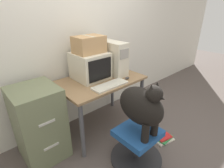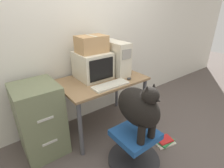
# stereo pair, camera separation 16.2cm
# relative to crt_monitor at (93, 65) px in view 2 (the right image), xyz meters

# --- Properties ---
(ground_plane) EXTENTS (12.00, 12.00, 0.00)m
(ground_plane) POSITION_rel_crt_monitor_xyz_m (0.06, -0.48, -0.94)
(ground_plane) COLOR #564C47
(wall_back) EXTENTS (8.00, 0.05, 2.60)m
(wall_back) POSITION_rel_crt_monitor_xyz_m (0.06, 0.31, 0.36)
(wall_back) COLOR silver
(wall_back) RESTS_ON ground_plane
(desk) EXTENTS (1.13, 0.73, 0.77)m
(desk) POSITION_rel_crt_monitor_xyz_m (0.06, -0.12, -0.28)
(desk) COLOR olive
(desk) RESTS_ON ground_plane
(crt_monitor) EXTENTS (0.42, 0.43, 0.35)m
(crt_monitor) POSITION_rel_crt_monitor_xyz_m (0.00, 0.00, 0.00)
(crt_monitor) COLOR beige
(crt_monitor) RESTS_ON desk
(pc_tower) EXTENTS (0.20, 0.51, 0.46)m
(pc_tower) POSITION_rel_crt_monitor_xyz_m (0.33, -0.04, 0.06)
(pc_tower) COLOR beige
(pc_tower) RESTS_ON desk
(keyboard) EXTENTS (0.47, 0.17, 0.03)m
(keyboard) POSITION_rel_crt_monitor_xyz_m (0.02, -0.37, -0.16)
(keyboard) COLOR beige
(keyboard) RESTS_ON desk
(computer_mouse) EXTENTS (0.07, 0.04, 0.03)m
(computer_mouse) POSITION_rel_crt_monitor_xyz_m (0.34, -0.36, -0.16)
(computer_mouse) COLOR #333333
(computer_mouse) RESTS_ON desk
(office_chair) EXTENTS (0.60, 0.60, 0.42)m
(office_chair) POSITION_rel_crt_monitor_xyz_m (-0.03, -0.88, -0.74)
(office_chair) COLOR #262628
(office_chair) RESTS_ON ground_plane
(dog) EXTENTS (0.28, 0.52, 0.62)m
(dog) POSITION_rel_crt_monitor_xyz_m (-0.03, -0.91, -0.19)
(dog) COLOR black
(dog) RESTS_ON office_chair
(filing_cabinet) EXTENTS (0.47, 0.53, 0.89)m
(filing_cabinet) POSITION_rel_crt_monitor_xyz_m (-0.79, -0.06, -0.50)
(filing_cabinet) COLOR #6B7251
(filing_cabinet) RESTS_ON ground_plane
(cardboard_box) EXTENTS (0.37, 0.26, 0.21)m
(cardboard_box) POSITION_rel_crt_monitor_xyz_m (0.00, 0.00, 0.28)
(cardboard_box) COLOR tan
(cardboard_box) RESTS_ON crt_monitor
(book_stack_floor) EXTENTS (0.29, 0.21, 0.06)m
(book_stack_floor) POSITION_rel_crt_monitor_xyz_m (0.50, -0.92, -0.91)
(book_stack_floor) COLOR silver
(book_stack_floor) RESTS_ON ground_plane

